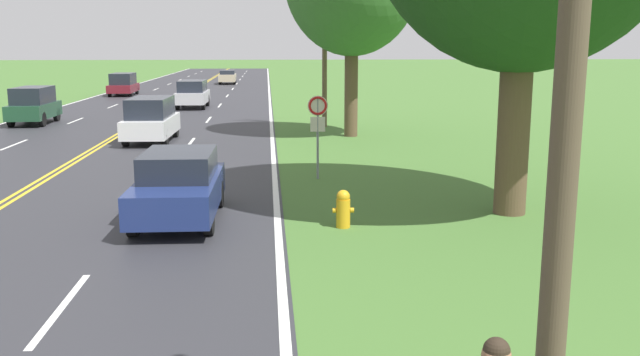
# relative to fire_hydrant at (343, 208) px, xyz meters

# --- Properties ---
(fire_hydrant) EXTENTS (0.47, 0.31, 0.85)m
(fire_hydrant) POSITION_rel_fire_hydrant_xyz_m (0.00, 0.00, 0.00)
(fire_hydrant) COLOR gold
(fire_hydrant) RESTS_ON ground
(traffic_sign) EXTENTS (0.60, 0.10, 2.51)m
(traffic_sign) POSITION_rel_fire_hydrant_xyz_m (-0.14, 5.58, 1.46)
(traffic_sign) COLOR gray
(traffic_sign) RESTS_ON ground
(utility_pole_foreground) EXTENTS (1.80, 0.24, 7.22)m
(utility_pole_foreground) POSITION_rel_fire_hydrant_xyz_m (0.70, -9.29, 3.33)
(utility_pole_foreground) COLOR brown
(utility_pole_foreground) RESTS_ON ground
(utility_pole_midground) EXTENTS (1.80, 0.24, 8.21)m
(utility_pole_midground) POSITION_rel_fire_hydrant_xyz_m (1.19, 18.99, 3.83)
(utility_pole_midground) COLOR brown
(utility_pole_midground) RESTS_ON ground
(car_dark_blue_sedan_approaching) EXTENTS (1.83, 4.15, 1.58)m
(car_dark_blue_sedan_approaching) POSITION_rel_fire_hydrant_xyz_m (-3.68, 0.93, 0.38)
(car_dark_blue_sedan_approaching) COLOR black
(car_dark_blue_sedan_approaching) RESTS_ON ground
(car_white_van_mid_near) EXTENTS (1.87, 4.33, 1.85)m
(car_white_van_mid_near) POSITION_rel_fire_hydrant_xyz_m (-6.48, 14.22, 0.53)
(car_white_van_mid_near) COLOR black
(car_white_van_mid_near) RESTS_ON ground
(car_dark_green_suv_mid_far) EXTENTS (1.80, 4.08, 1.90)m
(car_dark_green_suv_mid_far) POSITION_rel_fire_hydrant_xyz_m (-13.55, 21.28, 0.56)
(car_dark_green_suv_mid_far) COLOR black
(car_dark_green_suv_mid_far) RESTS_ON ground
(car_silver_suv_receding) EXTENTS (1.88, 4.29, 1.77)m
(car_silver_suv_receding) POSITION_rel_fire_hydrant_xyz_m (-6.42, 29.97, 0.52)
(car_silver_suv_receding) COLOR black
(car_silver_suv_receding) RESTS_ON ground
(car_maroon_van_distant) EXTENTS (1.96, 4.54, 1.80)m
(car_maroon_van_distant) POSITION_rel_fire_hydrant_xyz_m (-13.24, 41.87, 0.50)
(car_maroon_van_distant) COLOR black
(car_maroon_van_distant) RESTS_ON ground
(car_champagne_sedan_horizon) EXTENTS (1.79, 4.66, 1.44)m
(car_champagne_sedan_horizon) POSITION_rel_fire_hydrant_xyz_m (-5.78, 58.45, 0.34)
(car_champagne_sedan_horizon) COLOR black
(car_champagne_sedan_horizon) RESTS_ON ground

